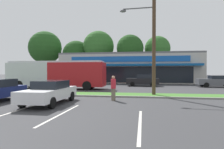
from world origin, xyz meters
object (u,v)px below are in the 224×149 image
Objects in this scene: car_1 at (50,92)px; utility_pole at (152,30)px; car_0 at (52,80)px; pedestrian_near_bench at (113,88)px; car_2 at (143,80)px; city_bus at (57,74)px; car_5 at (217,81)px.

utility_pole is at bearing 127.83° from car_1.
car_1 is at bearing -64.11° from car_0.
car_0 is at bearing 93.31° from pedestrian_near_bench.
car_0 is at bearing 0.82° from car_2.
city_bus reaches higher than car_2.
city_bus is (-10.79, 5.02, -3.71)m from utility_pole.
car_0 is at bearing -60.20° from city_bus.
car_5 is (15.37, 15.83, 0.04)m from car_1.
car_2 reaches higher than car_5.
car_0 is 0.93× the size of car_5.
car_2 is 0.93× the size of car_5.
car_5 is (8.81, 10.74, -4.68)m from utility_pole.
car_2 is at bearing 45.51° from pedestrian_near_bench.
pedestrian_near_bench reaches higher than car_1.
car_5 is at bearing -0.30° from car_0.
car_1 is 17.16m from car_2.
utility_pole is at bearing -37.22° from car_0.
utility_pole is 18.54m from car_0.
car_2 reaches higher than car_1.
utility_pole is at bearing 50.62° from car_5.
car_2 is 2.56× the size of pedestrian_near_bench.
car_2 is (10.04, 6.04, -0.95)m from city_bus.
car_0 is 0.94× the size of car_1.
city_bus is 20.45m from car_5.
car_2 is (-0.75, 11.05, -4.66)m from utility_pole.
car_2 is at bearing 0.82° from car_0.
pedestrian_near_bench is at bearing 49.91° from car_5.
car_2 is at bearing -1.89° from car_5.
utility_pole is 2.14× the size of car_5.
city_bus reaches higher than car_1.
city_bus is at bearing 98.43° from pedestrian_near_bench.
car_0 is 18.05m from pedestrian_near_bench.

